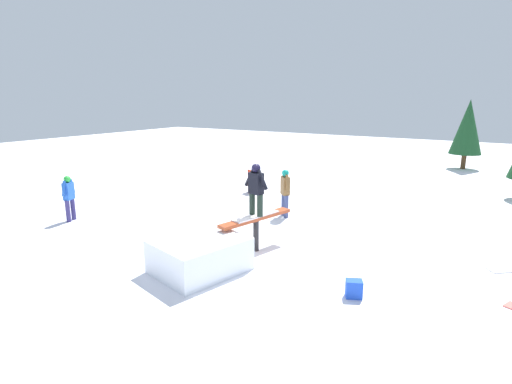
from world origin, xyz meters
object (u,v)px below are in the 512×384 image
at_px(bystander_blue, 69,196).
at_px(pine_tree_far, 468,127).
at_px(main_rider_on_rail, 256,191).
at_px(bystander_brown, 285,190).
at_px(folding_chair, 254,182).
at_px(rail_feature, 256,222).
at_px(backpack_on_snow, 354,289).

relative_size(bystander_blue, pine_tree_far, 0.39).
height_order(main_rider_on_rail, bystander_blue, main_rider_on_rail).
height_order(bystander_brown, folding_chair, bystander_brown).
relative_size(rail_feature, pine_tree_far, 0.61).
bearing_deg(backpack_on_snow, bystander_brown, -73.75).
bearing_deg(bystander_blue, bystander_brown, 104.75).
height_order(main_rider_on_rail, folding_chair, main_rider_on_rail).
bearing_deg(bystander_brown, backpack_on_snow, 177.19).
distance_m(main_rider_on_rail, bystander_brown, 3.07).
bearing_deg(pine_tree_far, bystander_brown, 162.36).
bearing_deg(backpack_on_snow, pine_tree_far, -116.99).
bearing_deg(bystander_brown, pine_tree_far, -62.14).
xyz_separation_m(rail_feature, bystander_blue, (-0.87, 6.03, 0.05)).
distance_m(bystander_brown, backpack_on_snow, 5.32).
xyz_separation_m(main_rider_on_rail, bystander_blue, (-0.87, 6.03, -0.72)).
relative_size(rail_feature, bystander_brown, 1.44).
xyz_separation_m(bystander_blue, pine_tree_far, (16.20, -9.25, 1.38)).
xyz_separation_m(main_rider_on_rail, folding_chair, (5.21, 3.29, -1.08)).
bearing_deg(bystander_blue, pine_tree_far, 129.55).
xyz_separation_m(rail_feature, bystander_brown, (2.91, 0.73, 0.11)).
xyz_separation_m(rail_feature, main_rider_on_rail, (0.00, 0.00, 0.77)).
bearing_deg(rail_feature, pine_tree_far, 2.51).
bearing_deg(pine_tree_far, main_rider_on_rail, 168.15).
bearing_deg(bystander_brown, main_rider_on_rail, 149.66).
distance_m(bystander_blue, bystander_brown, 6.50).
height_order(rail_feature, bystander_blue, bystander_blue).
bearing_deg(backpack_on_snow, rail_feature, -45.80).
relative_size(folding_chair, pine_tree_far, 0.25).
xyz_separation_m(rail_feature, backpack_on_snow, (-1.03, -2.77, -0.55)).
height_order(rail_feature, backpack_on_snow, rail_feature).
xyz_separation_m(main_rider_on_rail, pine_tree_far, (15.34, -3.22, 0.66)).
bearing_deg(bystander_blue, rail_feature, 77.43).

